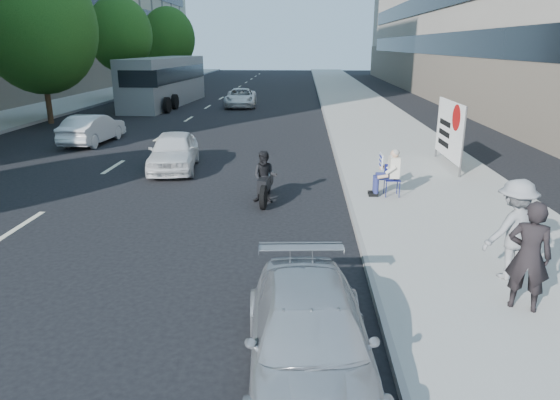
# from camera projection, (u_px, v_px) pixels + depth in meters

# --- Properties ---
(ground) EXTENTS (160.00, 160.00, 0.00)m
(ground) POSITION_uv_depth(u_px,v_px,m) (291.00, 267.00, 9.70)
(ground) COLOR black
(ground) RESTS_ON ground
(near_sidewalk) EXTENTS (5.00, 120.00, 0.15)m
(near_sidewalk) POSITION_uv_depth(u_px,v_px,m) (370.00, 119.00, 28.58)
(near_sidewalk) COLOR #A09E95
(near_sidewalk) RESTS_ON ground
(far_sidewalk) EXTENTS (4.50, 120.00, 0.15)m
(far_sidewalk) POSITION_uv_depth(u_px,v_px,m) (17.00, 117.00, 29.50)
(far_sidewalk) COLOR #A09E95
(far_sidewalk) RESTS_ON ground
(tree_far_c) EXTENTS (6.00, 6.00, 8.47)m
(tree_far_c) POSITION_uv_depth(u_px,v_px,m) (38.00, 27.00, 25.99)
(tree_far_c) COLOR #382616
(tree_far_c) RESTS_ON ground
(tree_far_d) EXTENTS (4.80, 4.80, 7.65)m
(tree_far_d) POSITION_uv_depth(u_px,v_px,m) (120.00, 35.00, 37.47)
(tree_far_d) COLOR #382616
(tree_far_d) RESTS_ON ground
(tree_far_e) EXTENTS (5.40, 5.40, 7.89)m
(tree_far_e) POSITION_uv_depth(u_px,v_px,m) (168.00, 38.00, 50.86)
(tree_far_e) COLOR #382616
(tree_far_e) RESTS_ON ground
(seated_protester) EXTENTS (0.83, 1.12, 1.31)m
(seated_protester) POSITION_uv_depth(u_px,v_px,m) (389.00, 170.00, 13.57)
(seated_protester) COLOR navy
(seated_protester) RESTS_ON near_sidewalk
(jogger) EXTENTS (1.33, 1.07, 1.80)m
(jogger) POSITION_uv_depth(u_px,v_px,m) (514.00, 230.00, 8.67)
(jogger) COLOR gray
(jogger) RESTS_ON near_sidewalk
(pedestrian_woman) EXTENTS (0.76, 0.65, 1.77)m
(pedestrian_woman) POSITION_uv_depth(u_px,v_px,m) (529.00, 256.00, 7.63)
(pedestrian_woman) COLOR black
(pedestrian_woman) RESTS_ON near_sidewalk
(protest_banner) EXTENTS (0.08, 3.06, 2.20)m
(protest_banner) POSITION_uv_depth(u_px,v_px,m) (449.00, 130.00, 16.75)
(protest_banner) COLOR #4C4C4C
(protest_banner) RESTS_ON near_sidewalk
(parked_sedan) EXTENTS (1.86, 4.04, 1.14)m
(parked_sedan) POSITION_uv_depth(u_px,v_px,m) (309.00, 339.00, 6.30)
(parked_sedan) COLOR #B2B4B9
(parked_sedan) RESTS_ON ground
(white_sedan_near) EXTENTS (2.00, 3.95, 1.29)m
(white_sedan_near) POSITION_uv_depth(u_px,v_px,m) (174.00, 151.00, 17.11)
(white_sedan_near) COLOR white
(white_sedan_near) RESTS_ON ground
(white_sedan_mid) EXTENTS (1.62, 3.93, 1.26)m
(white_sedan_mid) POSITION_uv_depth(u_px,v_px,m) (93.00, 129.00, 21.72)
(white_sedan_mid) COLOR silver
(white_sedan_mid) RESTS_ON ground
(white_sedan_far) EXTENTS (2.36, 4.62, 1.25)m
(white_sedan_far) POSITION_uv_depth(u_px,v_px,m) (241.00, 98.00, 34.77)
(white_sedan_far) COLOR white
(white_sedan_far) RESTS_ON ground
(motorcycle) EXTENTS (0.74, 2.05, 1.42)m
(motorcycle) POSITION_uv_depth(u_px,v_px,m) (265.00, 179.00, 13.52)
(motorcycle) COLOR black
(motorcycle) RESTS_ON ground
(bus) EXTENTS (3.30, 12.19, 3.30)m
(bus) POSITION_uv_depth(u_px,v_px,m) (165.00, 82.00, 35.49)
(bus) COLOR gray
(bus) RESTS_ON ground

